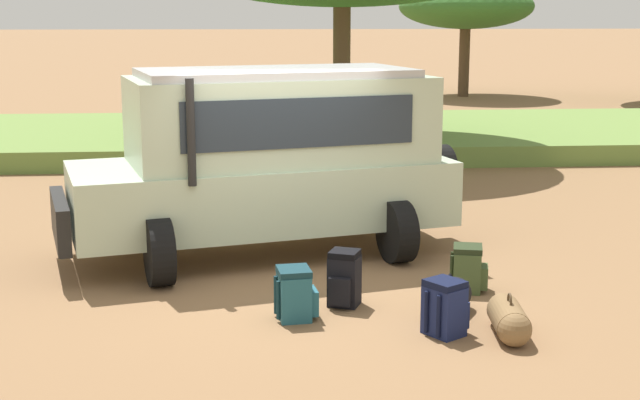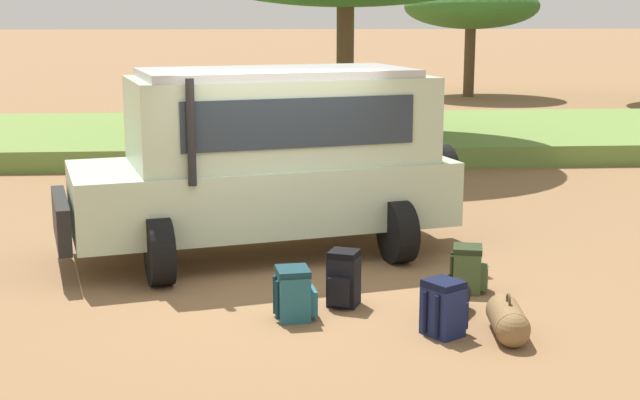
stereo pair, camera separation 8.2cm
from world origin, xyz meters
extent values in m
plane|color=olive|center=(0.00, 0.00, 0.00)|extent=(320.00, 320.00, 0.00)
cube|color=olive|center=(0.00, 11.10, 0.22)|extent=(120.00, 7.00, 0.44)
cube|color=#B2C6A8|center=(-0.27, 1.34, 0.82)|extent=(5.22, 3.05, 0.84)
cube|color=#B2C6A8|center=(-0.03, 1.40, 1.79)|extent=(4.14, 2.67, 1.10)
cube|color=#232D38|center=(-1.50, 1.02, 1.74)|extent=(0.44, 1.52, 0.77)
cube|color=#232D38|center=(0.20, 0.52, 1.84)|extent=(2.86, 0.76, 0.60)
cube|color=#232D38|center=(-0.25, 2.27, 1.84)|extent=(2.86, 0.76, 0.60)
cube|color=#B7B7B7|center=(-0.08, 1.39, 2.39)|extent=(3.75, 2.50, 0.10)
cube|color=black|center=(-2.76, 0.70, 0.65)|extent=(0.55, 1.60, 0.56)
cylinder|color=black|center=(-1.10, 0.13, 1.79)|extent=(0.10, 0.10, 1.25)
cylinder|color=black|center=(-1.50, 0.02, 0.40)|extent=(0.47, 0.84, 0.80)
cylinder|color=black|center=(-1.98, 1.90, 0.40)|extent=(0.47, 0.84, 0.80)
cylinder|color=black|center=(1.44, 0.77, 0.40)|extent=(0.47, 0.84, 0.80)
cylinder|color=black|center=(0.96, 2.65, 0.40)|extent=(0.47, 0.84, 0.80)
cylinder|color=black|center=(2.24, 1.97, 0.97)|extent=(0.39, 0.77, 0.74)
cube|color=navy|center=(1.47, -1.88, 0.25)|extent=(0.45, 0.47, 0.50)
cube|color=navy|center=(1.62, -1.78, 0.19)|extent=(0.22, 0.27, 0.27)
cube|color=black|center=(1.47, -1.88, 0.53)|extent=(0.45, 0.46, 0.07)
cylinder|color=black|center=(1.29, -1.91, 0.25)|extent=(0.04, 0.04, 0.42)
cylinder|color=black|center=(1.38, -2.04, 0.25)|extent=(0.04, 0.04, 0.42)
cube|color=#42562D|center=(2.05, -0.49, 0.23)|extent=(0.39, 0.44, 0.47)
cube|color=#42562D|center=(2.24, -0.54, 0.18)|extent=(0.14, 0.29, 0.26)
cube|color=#242F19|center=(2.05, -0.49, 0.50)|extent=(0.40, 0.42, 0.07)
cylinder|color=#242F19|center=(1.90, -0.37, 0.23)|extent=(0.04, 0.04, 0.40)
cylinder|color=#242F19|center=(1.86, -0.53, 0.23)|extent=(0.04, 0.04, 0.40)
cube|color=#235B6B|center=(0.01, -1.28, 0.24)|extent=(0.36, 0.43, 0.48)
cube|color=#235B6B|center=(0.20, -1.26, 0.18)|extent=(0.11, 0.30, 0.27)
cube|color=#13323A|center=(0.01, -1.28, 0.51)|extent=(0.37, 0.41, 0.07)
cylinder|color=#13323A|center=(-0.18, -1.22, 0.24)|extent=(0.04, 0.04, 0.41)
cylinder|color=#13323A|center=(-0.16, -1.39, 0.24)|extent=(0.04, 0.04, 0.41)
cube|color=black|center=(0.58, -0.89, 0.28)|extent=(0.40, 0.38, 0.55)
cube|color=black|center=(0.51, -1.06, 0.21)|extent=(0.25, 0.17, 0.30)
cube|color=black|center=(0.58, -0.89, 0.58)|extent=(0.39, 0.39, 0.07)
cylinder|color=black|center=(0.71, -0.77, 0.28)|extent=(0.04, 0.04, 0.47)
cylinder|color=black|center=(0.58, -0.72, 0.28)|extent=(0.04, 0.04, 0.47)
cylinder|color=black|center=(1.65, -1.31, 0.18)|extent=(0.55, 0.59, 0.35)
sphere|color=black|center=(1.53, -1.51, 0.18)|extent=(0.35, 0.35, 0.35)
sphere|color=black|center=(1.77, -1.10, 0.18)|extent=(0.35, 0.35, 0.35)
torus|color=black|center=(1.65, -1.31, 0.37)|extent=(0.10, 0.15, 0.16)
cylinder|color=brown|center=(2.11, -1.96, 0.17)|extent=(0.40, 0.64, 0.34)
sphere|color=brown|center=(2.14, -1.66, 0.17)|extent=(0.33, 0.33, 0.33)
sphere|color=brown|center=(2.07, -2.26, 0.17)|extent=(0.33, 0.33, 0.33)
torus|color=#493721|center=(2.11, -1.96, 0.36)|extent=(0.04, 0.17, 0.16)
cylinder|color=brown|center=(1.62, 9.20, 1.69)|extent=(0.38, 0.38, 3.38)
cylinder|color=brown|center=(7.80, 23.31, 1.33)|extent=(0.40, 0.40, 2.65)
ellipsoid|color=#336628|center=(7.80, 23.31, 3.36)|extent=(5.01, 5.31, 1.67)
camera|label=1|loc=(-0.45, -10.17, 3.15)|focal=50.00mm
camera|label=2|loc=(-0.37, -10.18, 3.15)|focal=50.00mm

